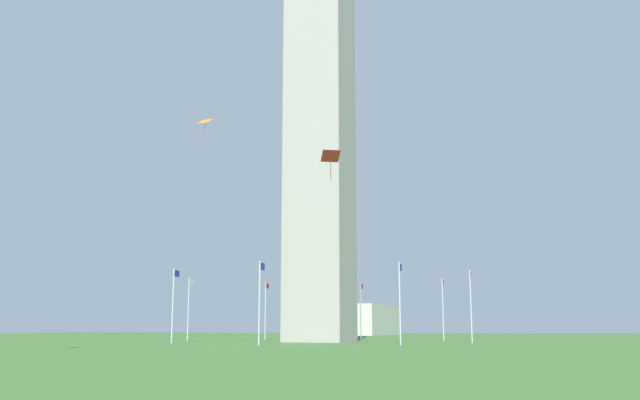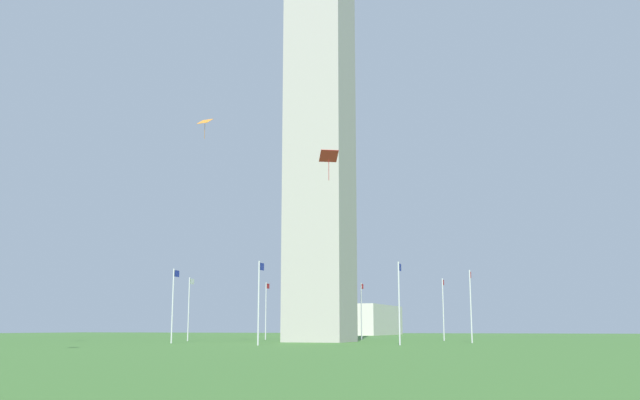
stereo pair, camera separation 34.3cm
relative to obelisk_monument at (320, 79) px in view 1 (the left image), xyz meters
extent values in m
plane|color=#3D6B2D|center=(0.00, 0.00, -29.84)|extent=(260.00, 260.00, 0.00)
cube|color=#A8A399|center=(0.00, 0.00, -3.58)|extent=(6.56, 6.56, 52.52)
cylinder|color=silver|center=(16.23, 0.00, -26.17)|extent=(0.14, 0.14, 7.33)
cube|color=red|center=(16.78, 0.00, -22.96)|extent=(1.00, 0.03, 0.64)
cylinder|color=silver|center=(11.48, 11.48, -26.17)|extent=(0.14, 0.14, 7.33)
cube|color=red|center=(12.03, 11.48, -22.96)|extent=(1.00, 0.03, 0.64)
cylinder|color=silver|center=(0.00, 16.23, -26.17)|extent=(0.14, 0.14, 7.33)
cube|color=white|center=(0.55, 16.23, -22.96)|extent=(1.00, 0.03, 0.64)
cylinder|color=silver|center=(-11.48, 11.48, -26.17)|extent=(0.14, 0.14, 7.33)
cube|color=#1E2D99|center=(-10.93, 11.48, -22.96)|extent=(1.00, 0.03, 0.64)
cylinder|color=silver|center=(-16.23, 0.00, -26.17)|extent=(0.14, 0.14, 7.33)
cube|color=#1E2D99|center=(-15.68, 0.00, -22.96)|extent=(1.00, 0.03, 0.64)
cylinder|color=silver|center=(-11.48, -11.48, -26.17)|extent=(0.14, 0.14, 7.33)
cube|color=#1E2D99|center=(-10.93, -11.48, -22.96)|extent=(1.00, 0.03, 0.64)
cylinder|color=silver|center=(0.00, -16.23, -26.17)|extent=(0.14, 0.14, 7.33)
cube|color=red|center=(0.55, -16.23, -22.96)|extent=(1.00, 0.03, 0.64)
cylinder|color=silver|center=(11.48, -11.48, -26.17)|extent=(0.14, 0.14, 7.33)
cube|color=red|center=(12.03, -11.48, -22.96)|extent=(1.00, 0.03, 0.64)
cube|color=orange|center=(-9.49, 9.57, -6.83)|extent=(1.27, 1.44, 0.73)
cylinder|color=#A75C15|center=(-9.49, 9.57, -7.91)|extent=(0.04, 0.04, 1.62)
cube|color=red|center=(-27.27, -10.26, -16.33)|extent=(1.58, 1.64, 0.62)
cylinder|color=maroon|center=(-27.27, -10.26, -17.35)|extent=(0.04, 0.04, 1.52)
cube|color=beige|center=(74.08, 19.18, -26.72)|extent=(25.16, 17.09, 6.23)
camera|label=1|loc=(-73.63, -25.57, -28.33)|focal=39.77mm
camera|label=2|loc=(-73.51, -25.89, -28.33)|focal=39.77mm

